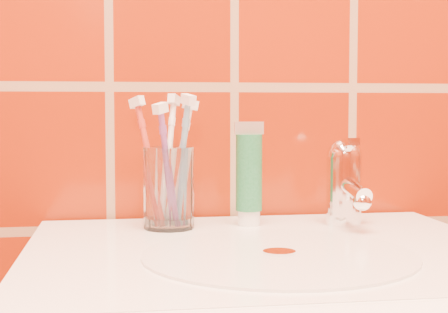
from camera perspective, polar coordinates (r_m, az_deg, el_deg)
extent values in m
cylinder|color=silver|center=(0.75, 4.61, -8.12)|extent=(0.30, 0.30, 0.00)
cylinder|color=white|center=(0.75, 4.61, -7.97)|extent=(0.04, 0.04, 0.00)
cylinder|color=white|center=(0.92, -4.60, -2.62)|extent=(0.08, 0.08, 0.11)
cylinder|color=white|center=(0.94, 2.08, -5.12)|extent=(0.03, 0.03, 0.02)
cylinder|color=#176136|center=(0.94, 2.09, -1.34)|extent=(0.04, 0.04, 0.10)
cube|color=beige|center=(0.93, 2.10, 2.38)|extent=(0.04, 0.00, 0.02)
cylinder|color=white|center=(0.96, 9.92, -2.80)|extent=(0.05, 0.05, 0.09)
sphere|color=white|center=(0.96, 9.96, 0.03)|extent=(0.05, 0.05, 0.05)
cylinder|color=white|center=(0.92, 10.69, -2.61)|extent=(0.02, 0.09, 0.03)
cube|color=white|center=(0.94, 10.21, 1.07)|extent=(0.02, 0.06, 0.01)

